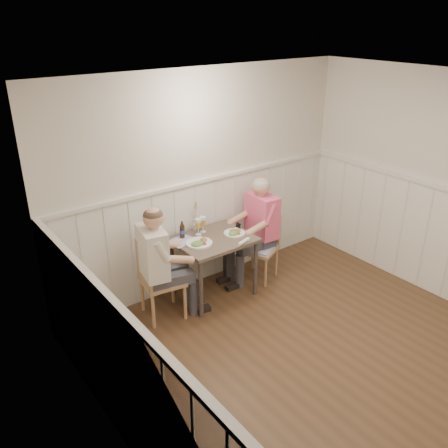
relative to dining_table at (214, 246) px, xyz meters
name	(u,v)px	position (x,y,z in m)	size (l,w,h in m)	color
ground_plane	(341,372)	(0.16, -1.84, -0.65)	(4.50, 4.50, 0.00)	#4B331F
room_shell	(360,227)	(0.16, -1.84, 0.87)	(4.04, 4.54, 2.60)	beige
wainscot	(294,280)	(0.16, -1.15, 0.04)	(4.00, 4.49, 1.34)	silver
dining_table	(214,246)	(0.00, 0.00, 0.00)	(0.88, 0.70, 0.75)	brown
chair_right	(261,244)	(0.73, -0.01, -0.20)	(0.52, 0.52, 0.83)	#9D7C4F
chair_left	(157,278)	(-0.76, 0.00, -0.15)	(0.49, 0.49, 0.91)	#9D7C4F
man_in_pink	(259,235)	(0.72, 0.03, -0.08)	(0.63, 0.44, 1.35)	#3F3F47
diner_cream	(158,273)	(-0.76, -0.03, -0.08)	(0.68, 0.49, 1.35)	#3F3F47
plate_man	(234,233)	(0.25, -0.06, 0.12)	(0.25, 0.25, 0.06)	white
plate_diner	(198,243)	(-0.23, -0.03, 0.13)	(0.30, 0.30, 0.08)	white
beer_glass_a	(203,222)	(0.00, 0.21, 0.24)	(0.08, 0.08, 0.20)	silver
beer_glass_b	(198,224)	(-0.09, 0.18, 0.24)	(0.08, 0.08, 0.20)	silver
beer_bottle	(182,231)	(-0.28, 0.22, 0.20)	(0.06, 0.06, 0.21)	black
rolled_napkin	(244,242)	(0.19, -0.31, 0.12)	(0.19, 0.09, 0.04)	white
grass_vase	(194,217)	(-0.05, 0.31, 0.27)	(0.04, 0.04, 0.38)	silver
gingham_mat	(181,241)	(-0.34, 0.15, 0.11)	(0.34, 0.30, 0.01)	#5D69B3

